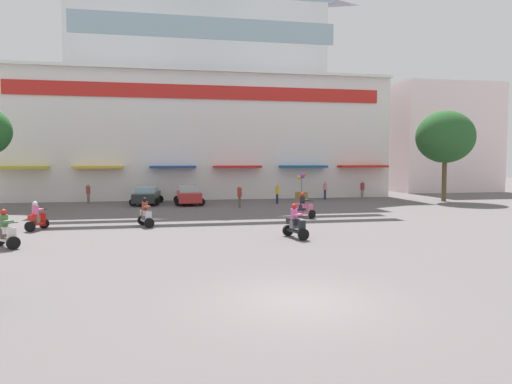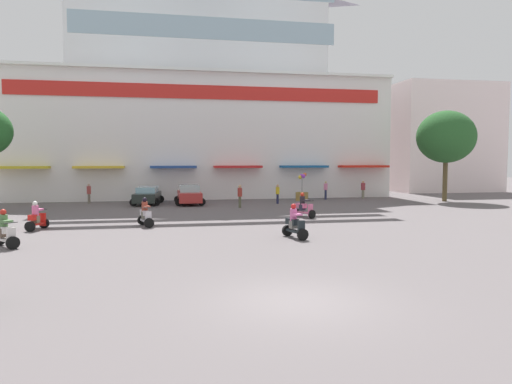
{
  "view_description": "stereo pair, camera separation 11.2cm",
  "coord_description": "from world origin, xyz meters",
  "px_view_note": "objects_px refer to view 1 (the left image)",
  "views": [
    {
      "loc": [
        -3.3,
        -11.12,
        3.59
      ],
      "look_at": [
        2.09,
        16.57,
        1.6
      ],
      "focal_mm": 32.55,
      "sensor_mm": 36.0,
      "label": 1
    },
    {
      "loc": [
        -3.19,
        -11.14,
        3.59
      ],
      "look_at": [
        2.09,
        16.57,
        1.6
      ],
      "focal_mm": 32.55,
      "sensor_mm": 36.0,
      "label": 2
    }
  ],
  "objects_px": {
    "scooter_rider_4": "(303,207)",
    "pedestrian_0": "(362,189)",
    "pedestrian_3": "(325,189)",
    "parked_car_0": "(147,195)",
    "pedestrian_4": "(88,192)",
    "pedestrian_2": "(277,193)",
    "balloon_vendor_cart": "(302,191)",
    "pedestrian_1": "(240,195)",
    "plaza_tree_1": "(445,137)",
    "scooter_rider_0": "(37,218)",
    "scooter_rider_5": "(295,224)",
    "scooter_rider_3": "(5,232)",
    "parked_car_1": "(189,195)",
    "scooter_rider_6": "(146,215)"
  },
  "relations": [
    {
      "from": "parked_car_0",
      "to": "pedestrian_3",
      "type": "height_order",
      "value": "pedestrian_3"
    },
    {
      "from": "parked_car_0",
      "to": "scooter_rider_0",
      "type": "xyz_separation_m",
      "value": [
        -4.96,
        -12.85,
        -0.11
      ]
    },
    {
      "from": "plaza_tree_1",
      "to": "parked_car_1",
      "type": "bearing_deg",
      "value": 176.5
    },
    {
      "from": "plaza_tree_1",
      "to": "pedestrian_2",
      "type": "bearing_deg",
      "value": 177.49
    },
    {
      "from": "scooter_rider_4",
      "to": "scooter_rider_5",
      "type": "bearing_deg",
      "value": -109.68
    },
    {
      "from": "scooter_rider_0",
      "to": "pedestrian_4",
      "type": "xyz_separation_m",
      "value": [
        0.24,
        14.48,
        0.3
      ]
    },
    {
      "from": "pedestrian_4",
      "to": "plaza_tree_1",
      "type": "bearing_deg",
      "value": -7.03
    },
    {
      "from": "scooter_rider_4",
      "to": "pedestrian_1",
      "type": "height_order",
      "value": "pedestrian_1"
    },
    {
      "from": "scooter_rider_5",
      "to": "pedestrian_3",
      "type": "xyz_separation_m",
      "value": [
        8.24,
        19.26,
        0.28
      ]
    },
    {
      "from": "parked_car_1",
      "to": "scooter_rider_5",
      "type": "height_order",
      "value": "scooter_rider_5"
    },
    {
      "from": "scooter_rider_0",
      "to": "pedestrian_3",
      "type": "bearing_deg",
      "value": 35.27
    },
    {
      "from": "pedestrian_0",
      "to": "pedestrian_3",
      "type": "xyz_separation_m",
      "value": [
        -3.7,
        -0.29,
        0.02
      ]
    },
    {
      "from": "scooter_rider_4",
      "to": "pedestrian_4",
      "type": "relative_size",
      "value": 0.96
    },
    {
      "from": "scooter_rider_0",
      "to": "scooter_rider_5",
      "type": "relative_size",
      "value": 0.95
    },
    {
      "from": "pedestrian_1",
      "to": "pedestrian_4",
      "type": "height_order",
      "value": "pedestrian_1"
    },
    {
      "from": "parked_car_0",
      "to": "scooter_rider_6",
      "type": "distance_m",
      "value": 12.56
    },
    {
      "from": "pedestrian_2",
      "to": "balloon_vendor_cart",
      "type": "bearing_deg",
      "value": 38.15
    },
    {
      "from": "plaza_tree_1",
      "to": "pedestrian_1",
      "type": "distance_m",
      "value": 18.73
    },
    {
      "from": "plaza_tree_1",
      "to": "scooter_rider_5",
      "type": "relative_size",
      "value": 4.92
    },
    {
      "from": "scooter_rider_4",
      "to": "pedestrian_0",
      "type": "height_order",
      "value": "pedestrian_0"
    },
    {
      "from": "pedestrian_1",
      "to": "balloon_vendor_cart",
      "type": "relative_size",
      "value": 0.71
    },
    {
      "from": "scooter_rider_0",
      "to": "balloon_vendor_cart",
      "type": "relative_size",
      "value": 0.61
    },
    {
      "from": "plaza_tree_1",
      "to": "scooter_rider_6",
      "type": "bearing_deg",
      "value": -156.77
    },
    {
      "from": "scooter_rider_3",
      "to": "scooter_rider_6",
      "type": "xyz_separation_m",
      "value": [
        5.34,
        5.05,
        -0.01
      ]
    },
    {
      "from": "parked_car_1",
      "to": "scooter_rider_0",
      "type": "relative_size",
      "value": 2.89
    },
    {
      "from": "scooter_rider_0",
      "to": "pedestrian_0",
      "type": "relative_size",
      "value": 0.91
    },
    {
      "from": "scooter_rider_3",
      "to": "scooter_rider_6",
      "type": "distance_m",
      "value": 7.35
    },
    {
      "from": "pedestrian_2",
      "to": "balloon_vendor_cart",
      "type": "height_order",
      "value": "balloon_vendor_cart"
    },
    {
      "from": "parked_car_0",
      "to": "scooter_rider_5",
      "type": "xyz_separation_m",
      "value": [
        7.28,
        -17.63,
        -0.07
      ]
    },
    {
      "from": "scooter_rider_0",
      "to": "scooter_rider_4",
      "type": "distance_m",
      "value": 14.99
    },
    {
      "from": "plaza_tree_1",
      "to": "pedestrian_1",
      "type": "xyz_separation_m",
      "value": [
        -18.07,
        -1.98,
        -4.5
      ]
    },
    {
      "from": "pedestrian_4",
      "to": "parked_car_0",
      "type": "bearing_deg",
      "value": -19.13
    },
    {
      "from": "plaza_tree_1",
      "to": "parked_car_1",
      "type": "relative_size",
      "value": 1.8
    },
    {
      "from": "scooter_rider_5",
      "to": "pedestrian_4",
      "type": "bearing_deg",
      "value": 121.91
    },
    {
      "from": "scooter_rider_4",
      "to": "parked_car_0",
      "type": "bearing_deg",
      "value": 133.28
    },
    {
      "from": "parked_car_0",
      "to": "pedestrian_3",
      "type": "relative_size",
      "value": 2.84
    },
    {
      "from": "pedestrian_1",
      "to": "pedestrian_4",
      "type": "bearing_deg",
      "value": 154.04
    },
    {
      "from": "scooter_rider_0",
      "to": "scooter_rider_3",
      "type": "xyz_separation_m",
      "value": [
        0.02,
        -4.75,
        0.04
      ]
    },
    {
      "from": "parked_car_0",
      "to": "scooter_rider_3",
      "type": "distance_m",
      "value": 18.28
    },
    {
      "from": "plaza_tree_1",
      "to": "pedestrian_4",
      "type": "bearing_deg",
      "value": 172.97
    },
    {
      "from": "scooter_rider_5",
      "to": "pedestrian_3",
      "type": "bearing_deg",
      "value": 66.85
    },
    {
      "from": "scooter_rider_4",
      "to": "pedestrian_3",
      "type": "bearing_deg",
      "value": 64.87
    },
    {
      "from": "scooter_rider_6",
      "to": "balloon_vendor_cart",
      "type": "height_order",
      "value": "balloon_vendor_cart"
    },
    {
      "from": "parked_car_1",
      "to": "balloon_vendor_cart",
      "type": "height_order",
      "value": "balloon_vendor_cart"
    },
    {
      "from": "scooter_rider_4",
      "to": "pedestrian_1",
      "type": "relative_size",
      "value": 0.9
    },
    {
      "from": "parked_car_0",
      "to": "scooter_rider_0",
      "type": "relative_size",
      "value": 3.11
    },
    {
      "from": "pedestrian_1",
      "to": "scooter_rider_5",
      "type": "bearing_deg",
      "value": -88.24
    },
    {
      "from": "scooter_rider_4",
      "to": "pedestrian_4",
      "type": "distance_m",
      "value": 18.93
    },
    {
      "from": "scooter_rider_3",
      "to": "scooter_rider_5",
      "type": "xyz_separation_m",
      "value": [
        12.21,
        -0.03,
        0.0
      ]
    },
    {
      "from": "parked_car_0",
      "to": "pedestrian_4",
      "type": "height_order",
      "value": "pedestrian_4"
    }
  ]
}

